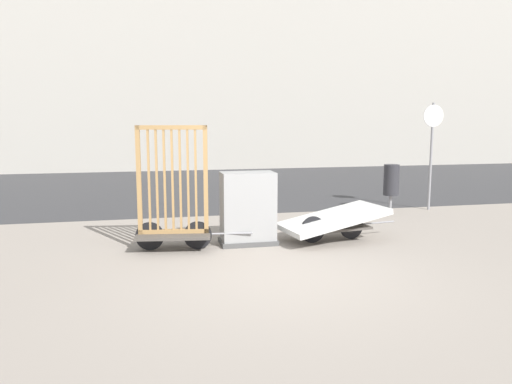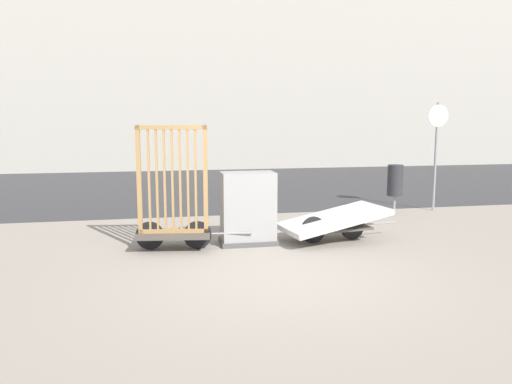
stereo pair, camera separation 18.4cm
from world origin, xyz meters
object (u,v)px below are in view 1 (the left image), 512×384
object	(u,v)px
sign_post	(432,142)
bike_cart_with_bedframe	(174,208)
utility_cabinet	(248,211)
trash_bin	(391,180)
bike_cart_with_mattress	(333,220)

from	to	relation	value
sign_post	bike_cart_with_bedframe	bearing A→B (deg)	-158.52
utility_cabinet	trash_bin	bearing A→B (deg)	30.62
utility_cabinet	trash_bin	world-z (taller)	utility_cabinet
utility_cabinet	sign_post	world-z (taller)	sign_post
bike_cart_with_bedframe	bike_cart_with_mattress	xyz separation A→B (m)	(2.77, 0.00, -0.33)
trash_bin	sign_post	size ratio (longest dim) A/B	0.44
bike_cart_with_mattress	utility_cabinet	size ratio (longest dim) A/B	1.82
bike_cart_with_bedframe	bike_cart_with_mattress	distance (m)	2.79
bike_cart_with_mattress	sign_post	bearing A→B (deg)	26.92
trash_bin	bike_cart_with_bedframe	bearing A→B (deg)	-154.77
utility_cabinet	bike_cart_with_bedframe	bearing A→B (deg)	-174.26
utility_cabinet	trash_bin	xyz separation A→B (m)	(3.89, 2.30, 0.15)
bike_cart_with_bedframe	bike_cart_with_mattress	world-z (taller)	bike_cart_with_bedframe
bike_cart_with_mattress	sign_post	distance (m)	4.35
bike_cart_with_mattress	bike_cart_with_bedframe	bearing A→B (deg)	171.37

